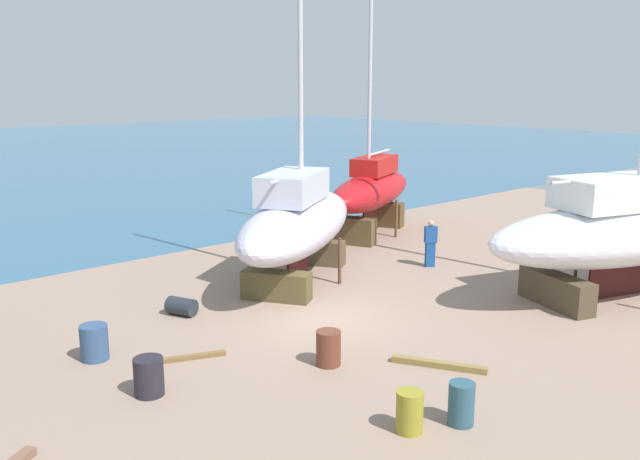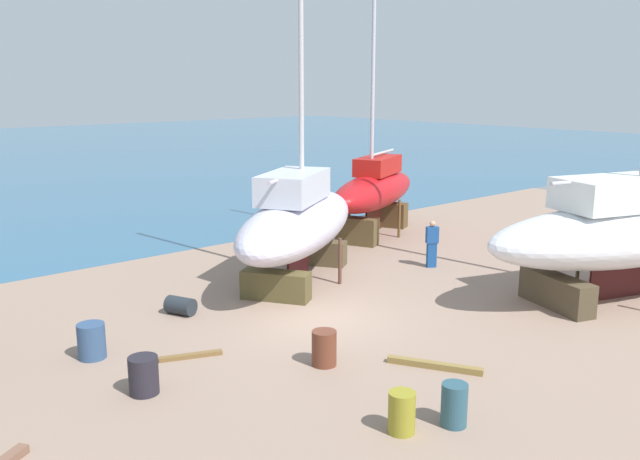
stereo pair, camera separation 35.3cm
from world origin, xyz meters
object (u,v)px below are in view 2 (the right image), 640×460
at_px(barrel_rust_mid, 454,405).
at_px(sailboat_large_starboard, 298,222).
at_px(barrel_tipped_left, 92,341).
at_px(sailboat_far_slipway, 623,232).
at_px(barrel_rust_near, 180,306).
at_px(barrel_tipped_right, 324,348).
at_px(barrel_tipped_center, 402,412).
at_px(sailboat_small_center, 374,191).
at_px(barrel_rust_far, 144,375).
at_px(worker, 432,243).

bearing_deg(barrel_rust_mid, sailboat_large_starboard, 68.22).
distance_m(barrel_rust_mid, barrel_tipped_left, 8.91).
xyz_separation_m(sailboat_far_slipway, barrel_rust_near, (-11.23, 7.60, -1.86)).
xyz_separation_m(barrel_tipped_left, barrel_rust_near, (3.24, 1.43, -0.18)).
relative_size(sailboat_far_slipway, barrel_tipped_right, 19.65).
xyz_separation_m(barrel_tipped_left, barrel_tipped_center, (3.11, -7.42, -0.02)).
bearing_deg(sailboat_small_center, sailboat_far_slipway, 62.72).
height_order(sailboat_large_starboard, barrel_rust_mid, sailboat_large_starboard).
distance_m(sailboat_far_slipway, sailboat_small_center, 11.39).
distance_m(sailboat_large_starboard, sailboat_small_center, 7.77).
xyz_separation_m(sailboat_small_center, barrel_rust_far, (-14.95, -7.82, -1.57)).
relative_size(sailboat_small_center, worker, 6.87).
bearing_deg(barrel_tipped_left, sailboat_small_center, 19.07).
bearing_deg(barrel_tipped_center, barrel_rust_mid, -26.01).
xyz_separation_m(barrel_tipped_right, barrel_rust_far, (-3.98, 1.42, -0.01)).
xyz_separation_m(worker, barrel_tipped_center, (-9.70, -7.43, -0.49)).
bearing_deg(barrel_rust_mid, barrel_rust_near, 95.28).
height_order(sailboat_small_center, barrel_tipped_center, sailboat_small_center).
xyz_separation_m(sailboat_far_slipway, barrel_rust_mid, (-10.37, -1.73, -1.68)).
height_order(barrel_rust_mid, barrel_tipped_left, barrel_tipped_left).
relative_size(sailboat_small_center, barrel_tipped_center, 14.31).
height_order(sailboat_small_center, barrel_tipped_right, sailboat_small_center).
bearing_deg(sailboat_large_starboard, barrel_tipped_center, -150.26).
bearing_deg(barrel_tipped_left, barrel_tipped_center, -67.27).
bearing_deg(sailboat_far_slipway, barrel_rust_far, -175.12).
height_order(barrel_tipped_center, barrel_tipped_right, barrel_tipped_right).
relative_size(sailboat_large_starboard, barrel_tipped_right, 15.59).
bearing_deg(barrel_tipped_right, sailboat_far_slipway, -11.61).
height_order(sailboat_far_slipway, sailboat_small_center, sailboat_far_slipway).
xyz_separation_m(barrel_rust_mid, barrel_tipped_center, (-0.99, 0.48, -0.02)).
height_order(sailboat_large_starboard, barrel_rust_near, sailboat_large_starboard).
bearing_deg(sailboat_large_starboard, barrel_rust_near, 152.86).
height_order(sailboat_far_slipway, barrel_rust_mid, sailboat_far_slipway).
distance_m(worker, barrel_rust_far, 13.00).
bearing_deg(barrel_tipped_left, barrel_tipped_right, -44.83).
relative_size(barrel_tipped_left, barrel_rust_far, 1.04).
distance_m(barrel_tipped_left, barrel_tipped_center, 8.05).
bearing_deg(barrel_tipped_right, sailboat_small_center, 40.10).
relative_size(barrel_rust_mid, barrel_tipped_center, 1.05).
bearing_deg(worker, sailboat_small_center, 8.79).
xyz_separation_m(sailboat_large_starboard, barrel_tipped_left, (-8.01, -1.87, -1.59)).
distance_m(worker, barrel_rust_near, 9.70).
relative_size(sailboat_small_center, barrel_tipped_right, 13.97).
height_order(sailboat_large_starboard, barrel_tipped_left, sailboat_large_starboard).
distance_m(sailboat_large_starboard, barrel_rust_far, 9.25).
relative_size(barrel_rust_near, barrel_tipped_right, 0.99).
distance_m(sailboat_large_starboard, barrel_tipped_center, 10.63).
bearing_deg(barrel_rust_near, barrel_tipped_center, -90.84).
relative_size(sailboat_large_starboard, barrel_tipped_center, 15.97).
relative_size(sailboat_large_starboard, sailboat_small_center, 1.12).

